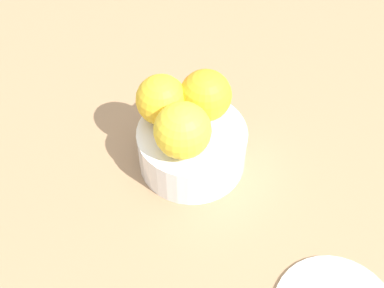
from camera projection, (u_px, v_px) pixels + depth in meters
ground_plane at (192, 166)px, 63.92cm from camera, size 110.00×110.00×2.00cm
fruit_bowl at (192, 148)px, 61.07cm from camera, size 13.37×13.37×5.64cm
orange_in_bowl_0 at (183, 130)px, 54.62cm from camera, size 6.54×6.54×6.54cm
orange_in_bowl_1 at (161, 100)px, 57.99cm from camera, size 6.08×6.08×6.08cm
orange_in_bowl_2 at (206, 95)px, 58.30cm from camera, size 6.28×6.28×6.28cm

